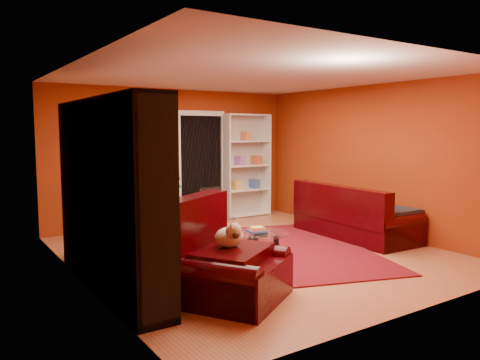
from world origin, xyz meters
TOP-DOWN VIEW (x-y plane):
  - floor at (0.00, 0.00)m, footprint 5.00×5.50m
  - ceiling at (0.00, 0.00)m, footprint 5.00×5.50m
  - wall_back at (0.00, 2.77)m, footprint 5.00×0.05m
  - wall_left at (-2.52, 0.00)m, footprint 0.05×5.50m
  - wall_right at (2.52, 0.00)m, footprint 0.05×5.50m
  - doorway at (0.60, 2.73)m, footprint 1.06×0.60m
  - rug at (0.23, -0.04)m, footprint 3.80×4.11m
  - media_unit at (-2.27, -0.33)m, footprint 0.44×2.83m
  - christmas_tree at (-0.79, 1.82)m, footprint 1.46×1.46m
  - gift_box_teal at (-1.38, 1.57)m, footprint 0.33×0.33m
  - gift_box_green at (-0.61, 1.45)m, footprint 0.25×0.25m
  - gift_box_red at (-1.40, 2.56)m, footprint 0.27×0.27m
  - white_bookshelf at (1.59, 2.57)m, footprint 1.03×0.39m
  - armchair at (-1.33, -1.45)m, footprint 1.58×1.58m
  - dog at (-1.31, -1.38)m, footprint 0.50×0.47m
  - sofa at (2.02, -0.10)m, footprint 1.06×2.19m
  - coffee_table at (-0.16, -0.38)m, footprint 0.92×0.92m
  - acrylic_chair at (-0.15, 0.83)m, footprint 0.45×0.48m

SIDE VIEW (x-z plane):
  - floor at x=0.00m, z-range -0.05..0.00m
  - rug at x=0.23m, z-range 0.00..0.02m
  - gift_box_green at x=-0.61m, z-range 0.00..0.23m
  - gift_box_red at x=-1.40m, z-range 0.00..0.24m
  - gift_box_teal at x=-1.38m, z-range 0.00..0.33m
  - coffee_table at x=-0.16m, z-range -0.04..0.44m
  - acrylic_chair at x=-0.15m, z-range 0.00..0.80m
  - armchair at x=-1.33m, z-range 0.00..0.90m
  - sofa at x=2.02m, z-range 0.00..0.92m
  - dog at x=-1.31m, z-range 0.52..0.81m
  - christmas_tree at x=-0.79m, z-range -0.03..2.04m
  - doorway at x=0.60m, z-range -0.03..2.13m
  - white_bookshelf at x=1.59m, z-range -0.03..2.17m
  - media_unit at x=-2.27m, z-range 0.00..2.16m
  - wall_back at x=0.00m, z-range 0.00..2.60m
  - wall_left at x=-2.52m, z-range 0.00..2.60m
  - wall_right at x=2.52m, z-range 0.00..2.60m
  - ceiling at x=0.00m, z-range 2.60..2.65m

